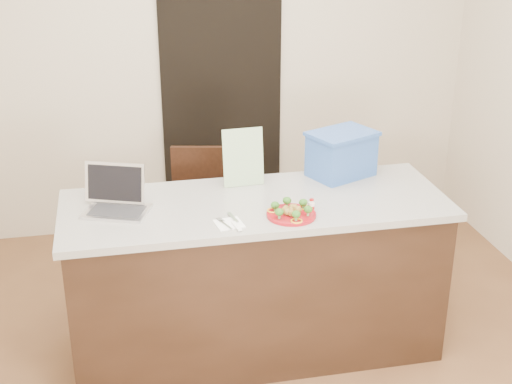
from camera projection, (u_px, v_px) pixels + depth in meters
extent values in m
plane|color=brown|center=(265.00, 372.00, 3.93)|extent=(4.00, 4.00, 0.00)
plane|color=beige|center=(207.00, 53.00, 5.20)|extent=(4.00, 0.00, 4.00)
cube|color=black|center=(222.00, 100.00, 5.34)|extent=(0.90, 0.02, 2.00)
cube|color=black|center=(256.00, 280.00, 3.98)|extent=(2.00, 0.70, 0.88)
cube|color=beige|center=(256.00, 205.00, 3.80)|extent=(2.06, 0.76, 0.04)
cylinder|color=maroon|center=(291.00, 215.00, 3.62)|extent=(0.25, 0.25, 0.02)
torus|color=maroon|center=(291.00, 214.00, 3.62)|extent=(0.25, 0.25, 0.01)
sphere|color=olive|center=(291.00, 210.00, 3.61)|extent=(0.04, 0.04, 0.04)
sphere|color=olive|center=(298.00, 210.00, 3.61)|extent=(0.04, 0.04, 0.04)
sphere|color=olive|center=(296.00, 208.00, 3.63)|extent=(0.04, 0.04, 0.04)
sphere|color=olive|center=(291.00, 207.00, 3.64)|extent=(0.04, 0.04, 0.04)
sphere|color=olive|center=(287.00, 208.00, 3.63)|extent=(0.04, 0.04, 0.04)
sphere|color=olive|center=(285.00, 210.00, 3.61)|extent=(0.04, 0.04, 0.04)
sphere|color=olive|center=(287.00, 212.00, 3.59)|extent=(0.04, 0.04, 0.04)
sphere|color=olive|center=(292.00, 213.00, 3.58)|extent=(0.04, 0.04, 0.04)
ellipsoid|color=#204E15|center=(275.00, 205.00, 3.63)|extent=(0.05, 0.05, 0.04)
ellipsoid|color=#204E15|center=(279.00, 212.00, 3.55)|extent=(0.05, 0.05, 0.04)
ellipsoid|color=#204E15|center=(296.00, 214.00, 3.53)|extent=(0.05, 0.05, 0.04)
ellipsoid|color=#204E15|center=(308.00, 209.00, 3.58)|extent=(0.05, 0.05, 0.04)
ellipsoid|color=#204E15|center=(303.00, 203.00, 3.66)|extent=(0.05, 0.05, 0.04)
ellipsoid|color=#204E15|center=(287.00, 201.00, 3.68)|extent=(0.05, 0.05, 0.04)
torus|color=orange|center=(273.00, 210.00, 3.64)|extent=(0.06, 0.06, 0.01)
torus|color=orange|center=(296.00, 221.00, 3.53)|extent=(0.06, 0.06, 0.01)
torus|color=orange|center=(305.00, 207.00, 3.68)|extent=(0.06, 0.06, 0.01)
cube|color=white|center=(229.00, 224.00, 3.54)|extent=(0.15, 0.15, 0.01)
cube|color=#ABACB0|center=(226.00, 225.00, 3.51)|extent=(0.05, 0.11, 0.00)
cube|color=#ABACB0|center=(224.00, 219.00, 3.57)|extent=(0.04, 0.06, 0.00)
cube|color=white|center=(237.00, 226.00, 3.49)|extent=(0.04, 0.10, 0.01)
cube|color=#ABACB0|center=(233.00, 217.00, 3.59)|extent=(0.04, 0.12, 0.00)
cylinder|color=white|center=(311.00, 207.00, 3.67)|extent=(0.03, 0.03, 0.05)
cylinder|color=white|center=(312.00, 201.00, 3.66)|extent=(0.02, 0.02, 0.01)
cylinder|color=#B41413|center=(312.00, 200.00, 3.66)|extent=(0.02, 0.02, 0.01)
cylinder|color=#B41413|center=(311.00, 207.00, 3.67)|extent=(0.03, 0.03, 0.02)
cube|color=silver|center=(117.00, 211.00, 3.66)|extent=(0.38, 0.32, 0.01)
cube|color=silver|center=(115.00, 183.00, 3.72)|extent=(0.32, 0.17, 0.21)
cube|color=black|center=(115.00, 183.00, 3.71)|extent=(0.29, 0.14, 0.18)
cube|color=#262528|center=(117.00, 211.00, 3.65)|extent=(0.31, 0.24, 0.00)
cube|color=silver|center=(243.00, 157.00, 3.95)|extent=(0.23, 0.06, 0.32)
cube|color=#2C53A1|center=(341.00, 156.00, 4.09)|extent=(0.41, 0.36, 0.24)
cube|color=#2C53A1|center=(342.00, 134.00, 4.04)|extent=(0.44, 0.39, 0.02)
cube|color=black|center=(208.00, 226.00, 4.64)|extent=(0.48, 0.48, 0.04)
cube|color=black|center=(203.00, 180.00, 4.71)|extent=(0.40, 0.12, 0.46)
cylinder|color=black|center=(185.00, 270.00, 4.54)|extent=(0.03, 0.03, 0.43)
cylinder|color=black|center=(239.00, 265.00, 4.60)|extent=(0.03, 0.03, 0.43)
cylinder|color=black|center=(180.00, 246.00, 4.85)|extent=(0.03, 0.03, 0.43)
cylinder|color=black|center=(230.00, 241.00, 4.91)|extent=(0.03, 0.03, 0.43)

